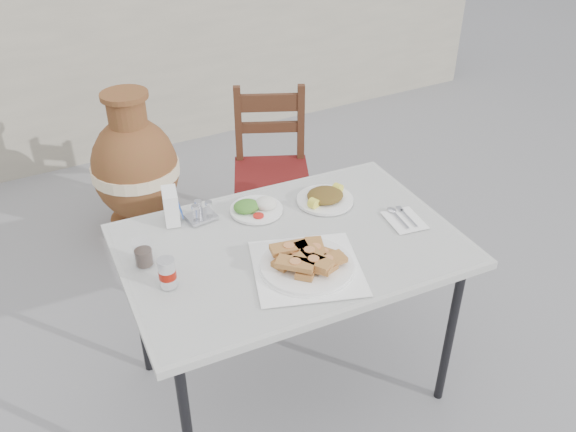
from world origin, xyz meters
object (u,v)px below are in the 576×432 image
cafe_table (291,253)px  soda_can (167,273)px  salad_rice_plate (256,207)px  condiment_caddy (201,213)px  cola_glass (143,254)px  napkin_holder (171,206)px  chair (271,170)px  pide_plate (307,260)px  salad_chopped_plate (325,197)px  terracotta_urn (136,170)px

cafe_table → soda_can: (-0.45, -0.02, 0.10)m
salad_rice_plate → condiment_caddy: bearing=165.8°
cafe_table → cola_glass: (-0.48, 0.12, 0.09)m
napkin_holder → chair: size_ratio=0.15×
pide_plate → napkin_holder: 0.56m
salad_chopped_plate → chair: chair is taller
salad_rice_plate → condiment_caddy: size_ratio=1.78×
pide_plate → salad_rice_plate: bearing=88.8°
pide_plate → terracotta_urn: (-0.15, 1.52, -0.36)m
salad_rice_plate → terracotta_urn: 1.19m
cafe_table → salad_chopped_plate: (0.24, 0.17, 0.07)m
cafe_table → chair: 1.03m
cola_glass → chair: 1.23m
pide_plate → soda_can: (-0.42, 0.13, 0.02)m
cafe_table → pide_plate: pide_plate is taller
napkin_holder → condiment_caddy: napkin_holder is taller
chair → cola_glass: bearing=-112.6°
terracotta_urn → condiment_caddy: bearing=-92.1°
condiment_caddy → chair: chair is taller
chair → terracotta_urn: 0.73m
cafe_table → salad_chopped_plate: 0.30m
cafe_table → napkin_holder: 0.46m
salad_chopped_plate → chair: 0.82m
cola_glass → condiment_caddy: size_ratio=0.83×
cafe_table → salad_rice_plate: size_ratio=6.09×
pide_plate → salad_chopped_plate: size_ratio=2.02×
salad_rice_plate → soda_can: 0.50m
pide_plate → condiment_caddy: bearing=113.2°
salad_chopped_plate → chair: bearing=78.2°
pide_plate → napkin_holder: (-0.28, 0.48, 0.03)m
cola_glass → condiment_caddy: 0.31m
cola_glass → condiment_caddy: cola_glass is taller
pide_plate → condiment_caddy: size_ratio=3.96×
chair → terracotta_urn: (-0.58, 0.45, -0.06)m
cola_glass → condiment_caddy: (0.27, 0.16, -0.02)m
chair → salad_chopped_plate: bearing=-76.5°
salad_chopped_plate → condiment_caddy: size_ratio=1.96×
soda_can → terracotta_urn: size_ratio=0.12×
pide_plate → chair: chair is taller
salad_chopped_plate → cola_glass: size_ratio=2.38×
soda_can → terracotta_urn: 1.46m
salad_rice_plate → soda_can: soda_can is taller
pide_plate → salad_chopped_plate: 0.42m
salad_rice_plate → cafe_table: bearing=-85.6°
condiment_caddy → cola_glass: bearing=-148.6°
salad_rice_plate → terracotta_urn: bearing=97.9°
pide_plate → soda_can: bearing=162.4°
cola_glass → pide_plate: bearing=-31.5°
condiment_caddy → terracotta_urn: (0.04, 1.08, -0.35)m
chair → condiment_caddy: bearing=-108.8°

